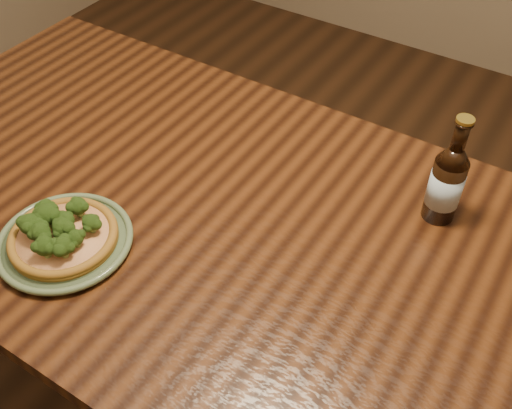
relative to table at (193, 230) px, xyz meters
The scene contains 5 objects.
ground 0.66m from the table, 90.00° to the right, with size 4.50×4.50×0.00m, color #382111.
table is the anchor object (origin of this frame).
plate 0.28m from the table, 118.89° to the right, with size 0.26×0.26×0.02m.
pizza 0.29m from the table, 119.03° to the right, with size 0.21×0.21×0.07m.
beer_bottle 0.54m from the table, 27.66° to the left, with size 0.07×0.07×0.24m.
Camera 1 is at (0.60, -0.58, 1.62)m, focal length 42.00 mm.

